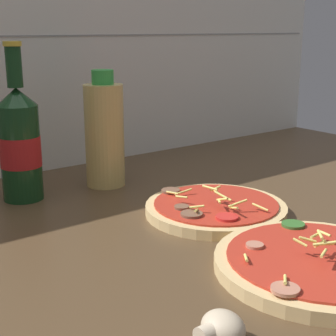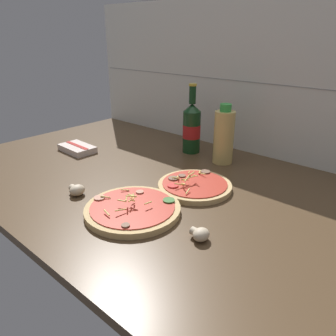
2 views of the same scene
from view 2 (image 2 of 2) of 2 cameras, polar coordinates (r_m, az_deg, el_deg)
name	(u,v)px [view 2 (image 2 of 2)]	position (r cm, az deg, el deg)	size (l,w,h in cm)	color
counter_slab	(163,187)	(104.98, -0.94, -3.37)	(160.00, 90.00, 2.50)	#4C3823
tile_backsplash	(242,81)	(132.75, 12.78, 14.58)	(160.00, 1.13, 60.00)	silver
pizza_near	(133,209)	(88.51, -6.17, -7.13)	(25.66, 25.66, 5.18)	tan
pizza_far	(194,186)	(101.29, 4.63, -3.07)	(22.71, 22.71, 4.81)	tan
beer_bottle	(192,128)	(129.96, 4.14, 7.05)	(7.00, 7.00, 26.96)	#143819
oil_bottle	(224,136)	(120.24, 9.70, 5.46)	(7.33, 7.33, 21.71)	#D6B766
mushroom_left	(77,190)	(100.43, -15.62, -3.70)	(4.87, 4.64, 3.25)	beige
mushroom_right	(200,234)	(77.41, 5.64, -11.40)	(4.54, 4.32, 3.02)	beige
dish_towel	(78,148)	(137.92, -15.42, 3.35)	(15.43, 9.70, 2.56)	beige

